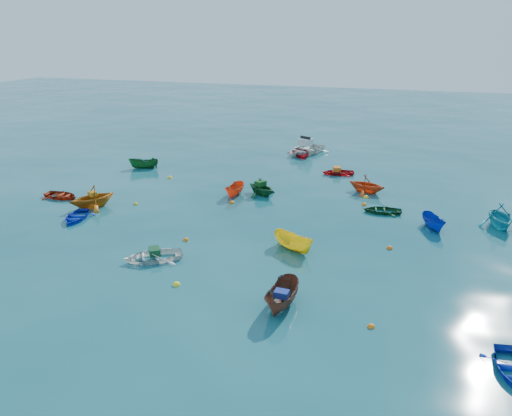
% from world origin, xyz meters
% --- Properties ---
extents(ground, '(160.00, 160.00, 0.00)m').
position_xyz_m(ground, '(0.00, 0.00, 0.00)').
color(ground, '#0B4550').
rests_on(ground, ground).
extents(dinghy_blue_sw, '(2.54, 3.12, 0.57)m').
position_xyz_m(dinghy_blue_sw, '(-10.86, 0.49, 0.00)').
color(dinghy_blue_sw, '#0F2DBF').
rests_on(dinghy_blue_sw, ground).
extents(dinghy_white_near, '(3.78, 3.55, 0.64)m').
position_xyz_m(dinghy_white_near, '(-3.17, -3.39, 0.00)').
color(dinghy_white_near, white).
rests_on(dinghy_white_near, ground).
extents(sampan_brown_mid, '(1.32, 3.11, 1.18)m').
position_xyz_m(sampan_brown_mid, '(4.67, -5.94, 0.00)').
color(sampan_brown_mid, '#572D1F').
rests_on(sampan_brown_mid, ground).
extents(dinghy_orange_w, '(3.99, 4.12, 1.66)m').
position_xyz_m(dinghy_orange_w, '(-11.19, 2.82, 0.00)').
color(dinghy_orange_w, '#BF6812').
rests_on(dinghy_orange_w, ground).
extents(sampan_yellow_mid, '(2.95, 2.33, 1.08)m').
position_xyz_m(sampan_yellow_mid, '(3.73, 0.11, 0.00)').
color(sampan_yellow_mid, yellow).
rests_on(sampan_yellow_mid, ground).
extents(dinghy_green_e, '(2.74, 2.11, 0.53)m').
position_xyz_m(dinghy_green_e, '(8.06, 7.77, 0.00)').
color(dinghy_green_e, '#0F4121').
rests_on(dinghy_green_e, ground).
extents(dinghy_cyan_se, '(3.10, 3.44, 1.58)m').
position_xyz_m(dinghy_cyan_se, '(15.24, 7.38, 0.00)').
color(dinghy_cyan_se, teal).
rests_on(dinghy_cyan_se, ground).
extents(dinghy_red_nw, '(2.97, 2.27, 0.58)m').
position_xyz_m(dinghy_red_nw, '(-14.61, 3.86, 0.00)').
color(dinghy_red_nw, '#9C250D').
rests_on(dinghy_red_nw, ground).
extents(sampan_orange_n, '(1.12, 2.62, 0.99)m').
position_xyz_m(sampan_orange_n, '(-2.64, 8.22, 0.00)').
color(sampan_orange_n, '#F04416').
rests_on(sampan_orange_n, ground).
extents(dinghy_green_n, '(3.29, 3.15, 1.34)m').
position_xyz_m(dinghy_green_n, '(-0.83, 8.98, 0.00)').
color(dinghy_green_n, '#124F24').
rests_on(dinghy_green_n, ground).
extents(dinghy_red_ne, '(3.09, 2.56, 0.56)m').
position_xyz_m(dinghy_red_ne, '(3.81, 16.15, 0.00)').
color(dinghy_red_ne, red).
rests_on(dinghy_red_ne, ground).
extents(sampan_blue_far, '(1.80, 2.63, 0.95)m').
position_xyz_m(sampan_blue_far, '(11.29, 5.83, 0.00)').
color(sampan_blue_far, '#0D28A4').
rests_on(sampan_blue_far, ground).
extents(dinghy_red_far, '(3.44, 3.95, 0.68)m').
position_xyz_m(dinghy_red_far, '(-0.61, 21.50, 0.00)').
color(dinghy_red_far, red).
rests_on(dinghy_red_far, ground).
extents(dinghy_orange_far, '(3.42, 3.17, 1.47)m').
position_xyz_m(dinghy_orange_far, '(6.60, 11.85, 0.00)').
color(dinghy_orange_far, '#DA4514').
rests_on(dinghy_orange_far, ground).
extents(sampan_green_far, '(2.76, 1.85, 1.00)m').
position_xyz_m(sampan_green_far, '(-12.88, 12.90, 0.00)').
color(sampan_green_far, '#124F1F').
rests_on(sampan_green_far, ground).
extents(motorboat_white, '(5.23, 5.94, 1.62)m').
position_xyz_m(motorboat_white, '(-0.42, 22.55, 0.00)').
color(motorboat_white, silver).
rests_on(motorboat_white, ground).
extents(tarp_green_a, '(0.89, 0.93, 0.36)m').
position_xyz_m(tarp_green_a, '(-3.09, -3.34, 0.50)').
color(tarp_green_a, '#124925').
rests_on(tarp_green_a, dinghy_white_near).
extents(tarp_blue_a, '(0.65, 0.51, 0.30)m').
position_xyz_m(tarp_blue_a, '(4.66, -6.09, 0.74)').
color(tarp_blue_a, navy).
rests_on(tarp_blue_a, sampan_brown_mid).
extents(tarp_orange_a, '(0.75, 0.70, 0.29)m').
position_xyz_m(tarp_orange_a, '(-11.16, 2.86, 0.98)').
color(tarp_orange_a, orange).
rests_on(tarp_orange_a, dinghy_orange_w).
extents(tarp_green_b, '(0.86, 0.93, 0.36)m').
position_xyz_m(tarp_green_b, '(-0.91, 9.03, 0.85)').
color(tarp_green_b, '#124B18').
rests_on(tarp_green_b, dinghy_green_n).
extents(tarp_orange_b, '(0.75, 0.88, 0.37)m').
position_xyz_m(tarp_orange_b, '(3.71, 16.12, 0.46)').
color(tarp_orange_b, orange).
rests_on(tarp_orange_b, dinghy_red_ne).
extents(buoy_or_a, '(0.34, 0.34, 0.34)m').
position_xyz_m(buoy_or_a, '(-2.60, -0.48, 0.00)').
color(buoy_or_a, orange).
rests_on(buoy_or_a, ground).
extents(buoy_ye_a, '(0.38, 0.38, 0.38)m').
position_xyz_m(buoy_ye_a, '(-0.74, -5.56, 0.00)').
color(buoy_ye_a, yellow).
rests_on(buoy_ye_a, ground).
extents(buoy_or_b, '(0.31, 0.31, 0.31)m').
position_xyz_m(buoy_or_b, '(8.61, -6.39, 0.00)').
color(buoy_or_b, orange).
rests_on(buoy_or_b, ground).
extents(buoy_ye_b, '(0.32, 0.32, 0.32)m').
position_xyz_m(buoy_ye_b, '(-8.66, 4.21, 0.00)').
color(buoy_ye_b, gold).
rests_on(buoy_ye_b, ground).
extents(buoy_or_c, '(0.36, 0.36, 0.36)m').
position_xyz_m(buoy_or_c, '(-2.27, 6.49, 0.00)').
color(buoy_or_c, orange).
rests_on(buoy_or_c, ground).
extents(buoy_ye_c, '(0.35, 0.35, 0.35)m').
position_xyz_m(buoy_ye_c, '(-3.05, 10.58, 0.00)').
color(buoy_ye_c, yellow).
rests_on(buoy_ye_c, ground).
extents(buoy_or_d, '(0.34, 0.34, 0.34)m').
position_xyz_m(buoy_or_d, '(8.89, 1.91, 0.00)').
color(buoy_or_d, '#EA5F0C').
rests_on(buoy_or_d, ground).
extents(buoy_ye_d, '(0.37, 0.37, 0.37)m').
position_xyz_m(buoy_ye_d, '(-9.33, 10.85, 0.00)').
color(buoy_ye_d, yellow).
rests_on(buoy_ye_d, ground).
extents(buoy_or_e, '(0.35, 0.35, 0.35)m').
position_xyz_m(buoy_or_e, '(6.76, 8.92, 0.00)').
color(buoy_or_e, orange).
rests_on(buoy_or_e, ground).
extents(buoy_ye_e, '(0.39, 0.39, 0.39)m').
position_xyz_m(buoy_ye_e, '(6.71, 10.58, 0.00)').
color(buoy_ye_e, yellow).
rests_on(buoy_ye_e, ground).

